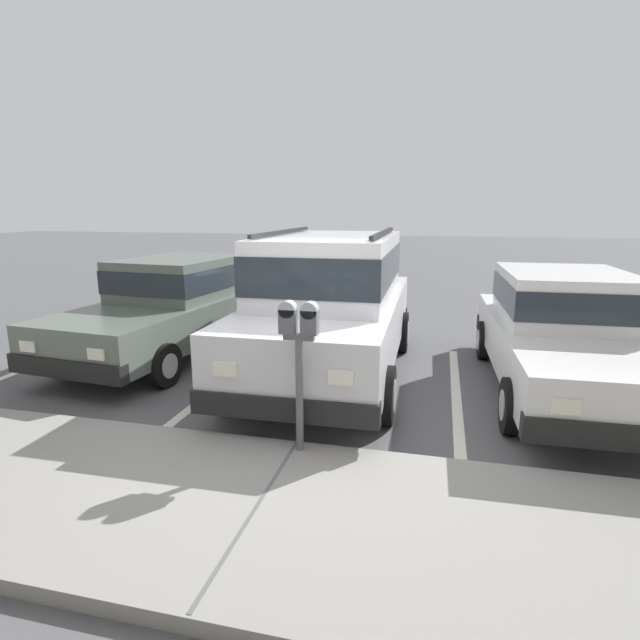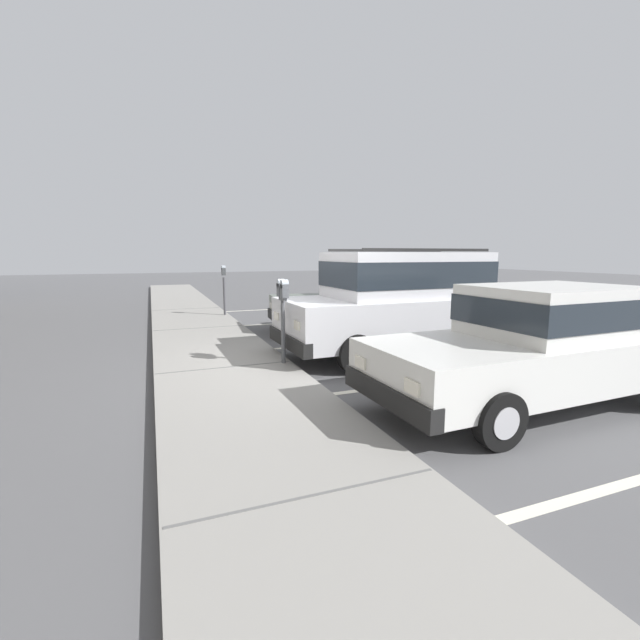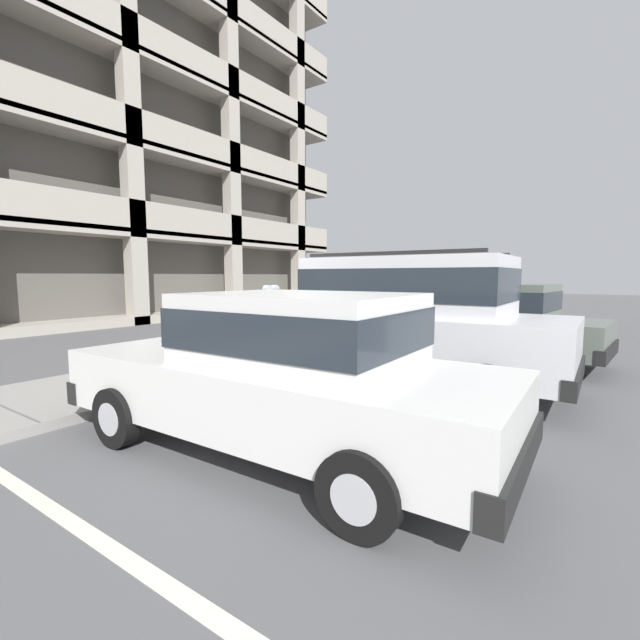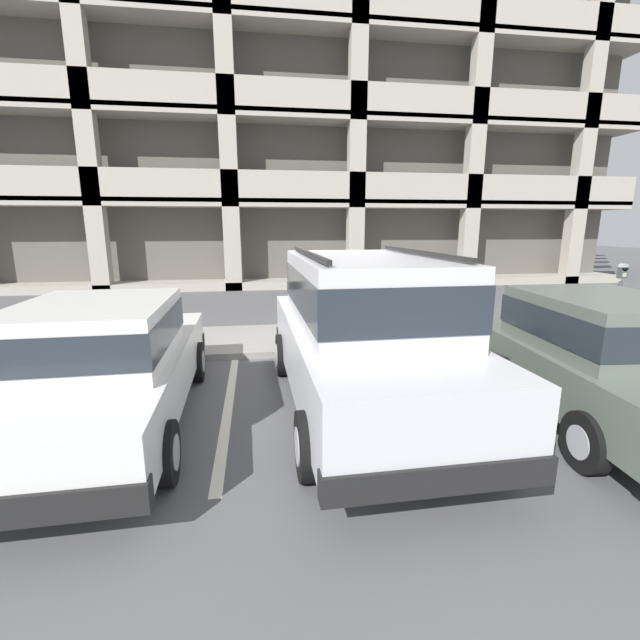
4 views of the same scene
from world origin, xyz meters
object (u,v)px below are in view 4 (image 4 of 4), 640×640
(silver_suv, at_px, (363,328))
(red_sedan, at_px, (106,362))
(parking_garage, at_px, (233,108))
(parking_meter_near, at_px, (316,292))
(parking_meter_far, at_px, (620,289))
(dark_hatchback, at_px, (590,351))

(silver_suv, bearing_deg, red_sedan, -178.93)
(parking_garage, bearing_deg, parking_meter_near, -82.21)
(red_sedan, xyz_separation_m, parking_meter_far, (8.96, 2.59, 0.27))
(parking_meter_near, bearing_deg, red_sedan, -136.87)
(red_sedan, height_order, parking_meter_near, red_sedan)
(silver_suv, bearing_deg, parking_meter_near, 94.77)
(red_sedan, bearing_deg, parking_meter_near, 41.73)
(silver_suv, distance_m, parking_meter_near, 2.51)
(dark_hatchback, distance_m, parking_meter_far, 4.42)
(silver_suv, xyz_separation_m, parking_meter_near, (-0.25, 2.50, 0.08))
(parking_meter_far, relative_size, parking_garage, 0.05)
(parking_meter_near, bearing_deg, parking_meter_far, -0.15)
(dark_hatchback, relative_size, parking_meter_near, 3.28)
(dark_hatchback, xyz_separation_m, parking_meter_far, (3.20, 3.03, 0.27))
(parking_meter_near, distance_m, parking_garage, 15.24)
(silver_suv, xyz_separation_m, red_sedan, (-3.03, -0.11, -0.27))
(parking_meter_near, relative_size, parking_garage, 0.04)
(red_sedan, distance_m, parking_meter_near, 3.83)
(parking_garage, bearing_deg, red_sedan, -93.17)
(parking_meter_near, bearing_deg, silver_suv, -84.31)
(silver_suv, xyz_separation_m, dark_hatchback, (2.72, -0.55, -0.27))
(dark_hatchback, bearing_deg, parking_meter_near, 139.63)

